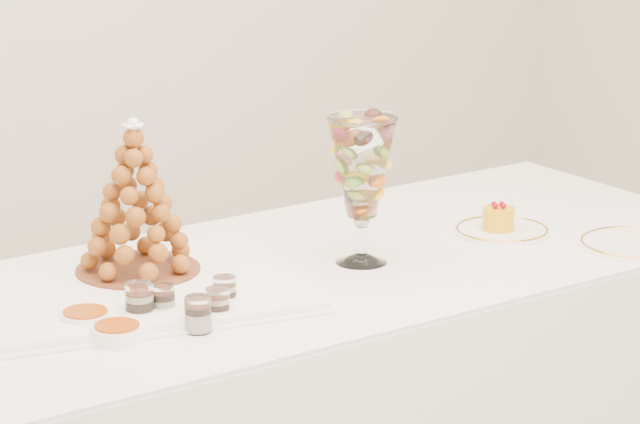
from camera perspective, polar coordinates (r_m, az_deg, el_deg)
lace_tray at (r=3.15m, az=-6.92°, el=-2.95°), size 0.75×0.62×0.02m
macaron_vase at (r=3.29m, az=1.59°, el=1.62°), size 0.15×0.15×0.33m
cake_plate at (r=3.58m, az=6.86°, el=-0.72°), size 0.22×0.22×0.01m
spare_plate at (r=3.53m, az=11.79°, el=-1.21°), size 0.26×0.26×0.01m
verrine_a at (r=3.00m, az=-6.81°, el=-3.38°), size 0.07×0.07×0.08m
verrine_b at (r=3.02m, az=-5.94°, el=-3.33°), size 0.05×0.05×0.07m
verrine_c at (r=3.06m, az=-3.61°, el=-3.01°), size 0.06×0.06×0.06m
verrine_d at (r=2.93m, az=-4.61°, el=-3.86°), size 0.06×0.06×0.07m
verrine_e at (r=2.99m, az=-3.88°, el=-3.48°), size 0.06×0.06×0.06m
ramekin_back at (r=2.99m, az=-8.82°, el=-4.03°), size 0.10×0.10×0.03m
ramekin_front at (r=2.90m, az=-7.64°, el=-4.57°), size 0.10×0.10×0.03m
croquembouche at (r=3.20m, az=-6.96°, el=0.54°), size 0.28×0.28×0.33m
mousse_cake at (r=3.57m, az=6.73°, el=-0.23°), size 0.08×0.08×0.07m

